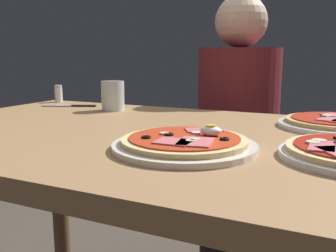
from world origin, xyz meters
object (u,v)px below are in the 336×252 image
Objects in this scene: pizza_foreground at (185,143)px; dining_table at (143,176)px; pizza_across_left at (335,123)px; water_glass_near at (113,98)px; diner_person at (237,153)px; salt_shaker at (59,94)px; knife at (73,106)px.

dining_table is at bearing 142.03° from pizza_foreground.
pizza_foreground reaches higher than pizza_across_left.
diner_person is (0.32, 0.41, -0.25)m from water_glass_near.
pizza_foreground is 4.26× the size of salt_shaker.
pizza_foreground is at bearing -124.90° from pizza_across_left.
water_glass_near is at bearing -17.49° from salt_shaker.
pizza_across_left is 0.60m from diner_person.
knife is at bearing -31.22° from salt_shaker.
pizza_across_left is 0.87m from knife.
pizza_across_left is (0.43, 0.24, 0.13)m from dining_table.
knife is 2.80× the size of salt_shaker.
dining_table is 0.68m from diner_person.
diner_person is (0.64, 0.31, -0.24)m from salt_shaker.
diner_person is at bearing 52.13° from water_glass_near.
knife is 0.16× the size of diner_person.
water_glass_near is 0.08× the size of diner_person.
pizza_foreground is 0.58m from water_glass_near.
knife is (-0.18, 0.02, -0.04)m from water_glass_near.
diner_person is (-0.36, 0.43, -0.22)m from pizza_across_left.
salt_shaker reaches higher than pizza_foreground.
knife is (-0.44, 0.28, 0.12)m from dining_table.
salt_shaker is at bearing 148.04° from dining_table.
water_glass_near reaches higher than salt_shaker.
salt_shaker is at bearing 146.62° from pizza_foreground.
dining_table is 4.58× the size of pizza_across_left.
dining_table is at bearing -45.29° from water_glass_near.
pizza_foreground is at bearing 97.47° from diner_person.
water_glass_near is at bearing 137.40° from pizza_foreground.
dining_table is 0.51m from pizza_across_left.
diner_person reaches higher than salt_shaker.
water_glass_near is (-0.68, 0.02, 0.03)m from pizza_across_left.
knife is at bearing 177.65° from pizza_across_left.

